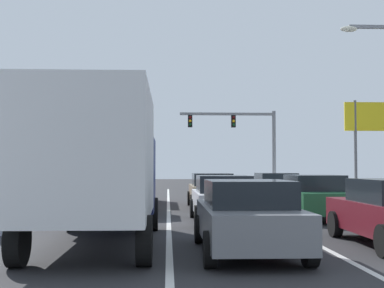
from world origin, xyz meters
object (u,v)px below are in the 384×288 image
object	(u,v)px
sedan_green_right_lane_second	(313,197)
sedan_white_center_lane_second	(223,198)
box_truck_left_lane_nearest	(99,162)
sedan_charcoal_left_lane_second	(128,194)
sedan_tan_center_lane_third	(212,190)
roadside_sign_right	(373,127)
suv_red_left_lane_third	(132,183)
sedan_gray_center_lane_nearest	(247,216)
traffic_light_gantry	(244,133)
sedan_silver_right_lane_third	(275,189)

from	to	relation	value
sedan_green_right_lane_second	sedan_white_center_lane_second	distance (m)	3.36
box_truck_left_lane_nearest	sedan_charcoal_left_lane_second	size ratio (longest dim) A/B	1.60
box_truck_left_lane_nearest	sedan_charcoal_left_lane_second	xyz separation A→B (m)	(0.01, 8.45, -1.14)
sedan_white_center_lane_second	sedan_tan_center_lane_third	distance (m)	6.04
sedan_white_center_lane_second	sedan_green_right_lane_second	bearing A→B (deg)	16.36
sedan_charcoal_left_lane_second	roadside_sign_right	bearing A→B (deg)	33.17
suv_red_left_lane_third	sedan_white_center_lane_second	bearing A→B (deg)	-69.20
sedan_white_center_lane_second	roadside_sign_right	xyz separation A→B (m)	(9.63, 11.78, 3.25)
sedan_charcoal_left_lane_second	suv_red_left_lane_third	distance (m)	6.04
box_truck_left_lane_nearest	sedan_white_center_lane_second	bearing A→B (deg)	56.98
sedan_gray_center_lane_nearest	roadside_sign_right	distance (m)	20.79
traffic_light_gantry	sedan_gray_center_lane_nearest	bearing A→B (deg)	-98.20
sedan_white_center_lane_second	suv_red_left_lane_third	size ratio (longest dim) A/B	0.92
box_truck_left_lane_nearest	sedan_charcoal_left_lane_second	world-z (taller)	box_truck_left_lane_nearest
sedan_white_center_lane_second	suv_red_left_lane_third	xyz separation A→B (m)	(-3.55, 9.35, 0.25)
roadside_sign_right	suv_red_left_lane_third	bearing A→B (deg)	-169.56
sedan_gray_center_lane_nearest	sedan_tan_center_lane_third	bearing A→B (deg)	88.67
sedan_silver_right_lane_third	sedan_tan_center_lane_third	bearing A→B (deg)	-159.51
sedan_green_right_lane_second	sedan_tan_center_lane_third	world-z (taller)	same
sedan_tan_center_lane_third	suv_red_left_lane_third	world-z (taller)	suv_red_left_lane_third
sedan_gray_center_lane_nearest	traffic_light_gantry	xyz separation A→B (m)	(4.37, 30.31, 3.73)
sedan_white_center_lane_second	sedan_silver_right_lane_third	bearing A→B (deg)	66.09
sedan_green_right_lane_second	sedan_silver_right_lane_third	bearing A→B (deg)	90.36
sedan_silver_right_lane_third	sedan_charcoal_left_lane_second	size ratio (longest dim) A/B	1.00
box_truck_left_lane_nearest	roadside_sign_right	xyz separation A→B (m)	(12.96, 16.91, 2.12)
sedan_gray_center_lane_nearest	sedan_white_center_lane_second	world-z (taller)	same
suv_red_left_lane_third	sedan_silver_right_lane_third	bearing A→B (deg)	-17.88
sedan_charcoal_left_lane_second	suv_red_left_lane_third	size ratio (longest dim) A/B	0.92
sedan_charcoal_left_lane_second	suv_red_left_lane_third	world-z (taller)	suv_red_left_lane_third
sedan_silver_right_lane_third	sedan_gray_center_lane_nearest	distance (m)	13.85
sedan_white_center_lane_second	sedan_charcoal_left_lane_second	size ratio (longest dim) A/B	1.00
sedan_charcoal_left_lane_second	traffic_light_gantry	distance (m)	22.37
sedan_tan_center_lane_third	sedan_green_right_lane_second	bearing A→B (deg)	-58.77
traffic_light_gantry	sedan_tan_center_lane_third	bearing A→B (deg)	-102.77
sedan_green_right_lane_second	sedan_white_center_lane_second	world-z (taller)	same
box_truck_left_lane_nearest	sedan_silver_right_lane_third	bearing A→B (deg)	62.11
sedan_white_center_lane_second	suv_red_left_lane_third	world-z (taller)	suv_red_left_lane_third
sedan_silver_right_lane_third	box_truck_left_lane_nearest	world-z (taller)	box_truck_left_lane_nearest
box_truck_left_lane_nearest	suv_red_left_lane_third	distance (m)	14.51
sedan_tan_center_lane_third	suv_red_left_lane_third	bearing A→B (deg)	138.05
box_truck_left_lane_nearest	traffic_light_gantry	distance (m)	30.24
sedan_charcoal_left_lane_second	roadside_sign_right	size ratio (longest dim) A/B	0.82
sedan_silver_right_lane_third	sedan_charcoal_left_lane_second	bearing A→B (deg)	-149.31
sedan_silver_right_lane_third	suv_red_left_lane_third	world-z (taller)	suv_red_left_lane_third
sedan_silver_right_lane_third	sedan_charcoal_left_lane_second	world-z (taller)	same
sedan_green_right_lane_second	roadside_sign_right	xyz separation A→B (m)	(6.41, 10.84, 3.25)
sedan_green_right_lane_second	sedan_white_center_lane_second	size ratio (longest dim) A/B	1.00
sedan_silver_right_lane_third	traffic_light_gantry	distance (m)	17.30
sedan_gray_center_lane_nearest	box_truck_left_lane_nearest	xyz separation A→B (m)	(-3.18, 1.14, 1.14)
sedan_white_center_lane_second	sedan_charcoal_left_lane_second	xyz separation A→B (m)	(-3.32, 3.32, 0.00)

